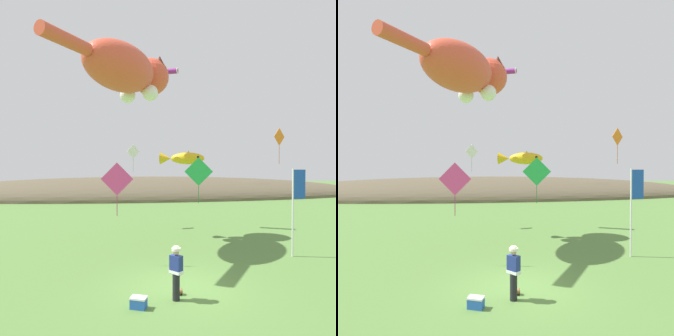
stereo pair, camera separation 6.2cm
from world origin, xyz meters
The scene contains 13 objects.
ground_plane centered at (0.00, 0.00, 0.00)m, with size 120.00×120.00×0.00m, color #517A38.
distant_hill_ridge centered at (1.31, 31.64, 0.00)m, with size 62.15×15.53×5.04m.
festival_attendant centered at (-0.30, -0.95, 0.95)m, with size 0.48×0.49×1.77m.
kite_spool centered at (-0.11, -0.53, 0.11)m, with size 0.14×0.23×0.23m.
picnic_cooler centered at (-1.54, -1.41, 0.18)m, with size 0.57×0.48×0.36m.
festival_banner_pole centered at (6.08, 3.31, 2.76)m, with size 0.66×0.08×4.21m.
kite_giant_cat centered at (-1.91, 6.61, 9.50)m, with size 6.06×8.57×2.97m.
kite_fish_windsock centered at (1.34, 7.94, 4.74)m, with size 2.78×1.52×0.83m.
kite_tube_streamer centered at (0.55, 11.18, 10.76)m, with size 2.05×1.18×0.44m.
kite_diamond_orange centered at (5.56, 4.01, 5.75)m, with size 0.76×0.48×1.78m.
kite_diamond_green centered at (1.73, 5.15, 4.01)m, with size 1.45×0.34×2.38m.
kite_diamond_white centered at (-1.59, 11.11, 5.21)m, with size 0.88×0.46×1.88m.
kite_diamond_pink centered at (-2.37, 3.05, 3.76)m, with size 1.44×0.26×2.35m.
Camera 1 is at (-1.79, -11.48, 4.56)m, focal length 35.00 mm.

